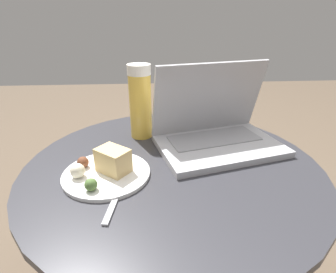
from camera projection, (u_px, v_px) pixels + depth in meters
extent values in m
cylinder|color=black|center=(172.00, 236.00, 0.78)|extent=(0.08, 0.08, 0.47)
cylinder|color=#2D2D33|center=(172.00, 166.00, 0.68)|extent=(0.75, 0.75, 0.02)
cube|color=#B2B2B7|center=(219.00, 146.00, 0.74)|extent=(0.38, 0.29, 0.02)
cube|color=gray|center=(214.00, 138.00, 0.76)|extent=(0.28, 0.17, 0.00)
cube|color=#B2B2B7|center=(209.00, 99.00, 0.76)|extent=(0.34, 0.14, 0.21)
cube|color=black|center=(209.00, 99.00, 0.76)|extent=(0.31, 0.12, 0.19)
cylinder|color=gold|center=(141.00, 107.00, 0.79)|extent=(0.07, 0.07, 0.19)
cylinder|color=white|center=(139.00, 69.00, 0.74)|extent=(0.07, 0.07, 0.03)
cylinder|color=white|center=(107.00, 174.00, 0.62)|extent=(0.20, 0.20, 0.01)
cube|color=#DBB775|center=(113.00, 160.00, 0.61)|extent=(0.09, 0.09, 0.06)
sphere|color=beige|center=(78.00, 171.00, 0.59)|extent=(0.03, 0.03, 0.03)
sphere|color=brown|center=(83.00, 162.00, 0.63)|extent=(0.03, 0.03, 0.03)
sphere|color=#4C6B33|center=(91.00, 185.00, 0.55)|extent=(0.03, 0.03, 0.03)
sphere|color=brown|center=(106.00, 153.00, 0.67)|extent=(0.03, 0.03, 0.03)
cube|color=#B2B2B7|center=(114.00, 202.00, 0.53)|extent=(0.03, 0.13, 0.00)
cube|color=#B2B2B7|center=(125.00, 176.00, 0.61)|extent=(0.03, 0.06, 0.00)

